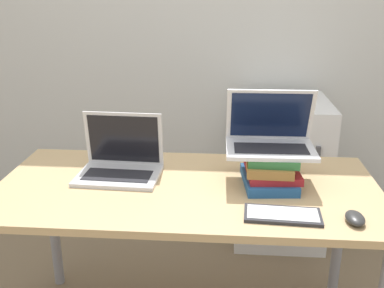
% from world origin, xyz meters
% --- Properties ---
extents(wall_back, '(8.00, 0.05, 2.70)m').
position_xyz_m(wall_back, '(0.00, 1.69, 1.35)').
color(wall_back, silver).
rests_on(wall_back, ground_plane).
extents(desk, '(1.56, 0.75, 0.74)m').
position_xyz_m(desk, '(0.00, 0.37, 0.66)').
color(desk, tan).
rests_on(desk, ground_plane).
extents(laptop_left, '(0.35, 0.26, 0.26)m').
position_xyz_m(laptop_left, '(-0.29, 0.47, 0.79)').
color(laptop_left, silver).
rests_on(laptop_left, desk).
extents(book_stack, '(0.24, 0.30, 0.14)m').
position_xyz_m(book_stack, '(0.34, 0.42, 0.81)').
color(book_stack, '#235693').
rests_on(book_stack, desk).
extents(laptop_on_books, '(0.36, 0.25, 0.24)m').
position_xyz_m(laptop_on_books, '(0.33, 0.46, 0.93)').
color(laptop_on_books, silver).
rests_on(laptop_on_books, book_stack).
extents(wireless_keyboard, '(0.28, 0.14, 0.01)m').
position_xyz_m(wireless_keyboard, '(0.36, 0.14, 0.75)').
color(wireless_keyboard, '#28282D').
rests_on(wireless_keyboard, desk).
extents(mouse, '(0.06, 0.10, 0.03)m').
position_xyz_m(mouse, '(0.60, 0.12, 0.76)').
color(mouse, '#2D2D2D').
rests_on(mouse, desk).
extents(mini_fridge, '(0.54, 0.59, 0.87)m').
position_xyz_m(mini_fridge, '(0.49, 1.31, 0.43)').
color(mini_fridge, white).
rests_on(mini_fridge, ground_plane).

